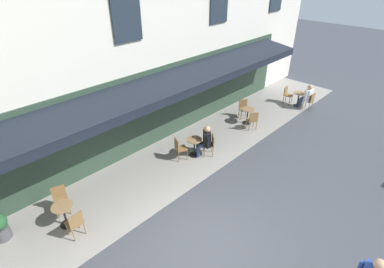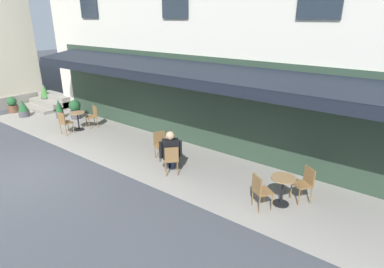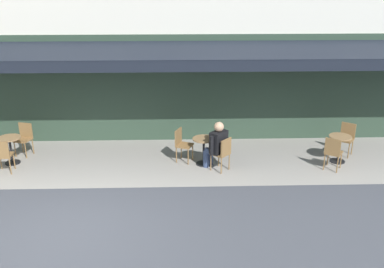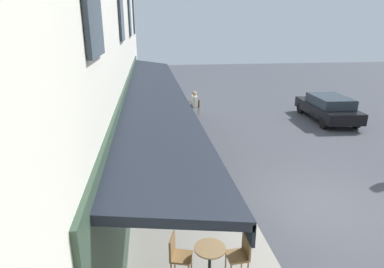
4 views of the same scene
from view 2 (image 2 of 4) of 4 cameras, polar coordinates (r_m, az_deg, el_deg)
ground_plane at (r=10.58m, az=-27.82°, el=-6.69°), size 70.00×70.00×0.00m
sidewalk_cafe_terrace at (r=10.02m, az=-1.48°, el=-5.60°), size 20.50×3.20×0.01m
back_alley_steps at (r=18.04m, az=-24.15°, el=5.34°), size 2.40×1.75×0.60m
cafe_table_near_entrance at (r=13.73m, az=-19.96°, el=2.65°), size 0.60×0.60×0.75m
cafe_chair_wicker_near_door at (r=13.37m, az=-22.13°, el=2.16°), size 0.42×0.42×0.91m
cafe_chair_wicker_back_row at (r=13.88m, az=-17.50°, el=3.37°), size 0.50×0.50×0.91m
cafe_table_mid_terrace at (r=8.14m, az=16.09°, el=-9.18°), size 0.60×0.60×0.75m
cafe_chair_wicker_corner_right at (r=7.80m, az=12.22°, el=-9.71°), size 0.56×0.56×0.91m
cafe_chair_wicker_kerbside at (r=8.44m, az=19.81°, el=-8.06°), size 0.56×0.56×0.91m
cafe_table_streetside at (r=9.81m, az=-4.19°, el=-3.10°), size 0.60×0.60×0.75m
cafe_chair_wicker_by_window at (r=9.22m, az=-3.77°, el=-4.33°), size 0.57×0.57×0.91m
cafe_chair_wicker_corner_left at (r=10.32m, az=-5.72°, el=-1.59°), size 0.52×0.52×0.91m
seated_patron_in_black at (r=9.35m, az=-3.95°, el=-2.92°), size 0.65×0.64×1.32m
potted_plant_by_steps at (r=17.72m, az=-29.75°, el=4.59°), size 0.46×0.46×0.76m
potted_plant_mid_terrace at (r=18.29m, az=-25.05°, el=6.38°), size 0.45×0.45×1.13m
potted_plant_entrance_left at (r=15.36m, az=-20.41°, el=4.28°), size 0.51×0.51×0.87m
potted_plant_entrance_right at (r=16.70m, az=-28.24°, el=4.10°), size 0.48×0.48×0.80m
potted_plant_under_sign at (r=15.72m, az=-22.91°, el=4.18°), size 0.35×0.35×0.88m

